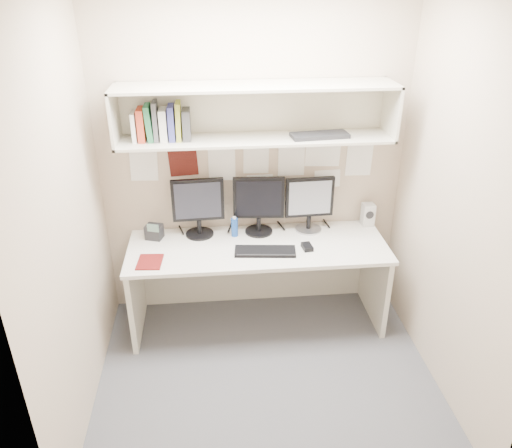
{
  "coord_description": "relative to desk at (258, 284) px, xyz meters",
  "views": [
    {
      "loc": [
        -0.34,
        -2.7,
        2.63
      ],
      "look_at": [
        -0.04,
        0.35,
        1.06
      ],
      "focal_mm": 35.0,
      "sensor_mm": 36.0,
      "label": 1
    }
  ],
  "objects": [
    {
      "name": "maroon_notebook",
      "position": [
        -0.81,
        -0.19,
        0.37
      ],
      "size": [
        0.19,
        0.23,
        0.01
      ],
      "primitive_type": "cube",
      "rotation": [
        0.0,
        0.0,
        -0.08
      ],
      "color": "#5C110F",
      "rests_on": "desk"
    },
    {
      "name": "wall_back",
      "position": [
        0.0,
        0.35,
        0.93
      ],
      "size": [
        2.4,
        0.02,
        2.6
      ],
      "primitive_type": "cube",
      "color": "tan",
      "rests_on": "ground"
    },
    {
      "name": "desk_phone",
      "position": [
        -0.8,
        0.18,
        0.42
      ],
      "size": [
        0.15,
        0.14,
        0.15
      ],
      "rotation": [
        0.0,
        0.0,
        -0.32
      ],
      "color": "black",
      "rests_on": "desk"
    },
    {
      "name": "wall_left",
      "position": [
        -1.2,
        -0.65,
        0.93
      ],
      "size": [
        0.02,
        2.0,
        2.6
      ],
      "primitive_type": "cube",
      "color": "tan",
      "rests_on": "ground"
    },
    {
      "name": "wall_right",
      "position": [
        1.2,
        -0.65,
        0.93
      ],
      "size": [
        0.02,
        2.0,
        2.6
      ],
      "primitive_type": "cube",
      "color": "tan",
      "rests_on": "ground"
    },
    {
      "name": "book_stack",
      "position": [
        -0.67,
        0.17,
        1.29
      ],
      "size": [
        0.41,
        0.17,
        0.28
      ],
      "color": "silver",
      "rests_on": "overhead_hutch"
    },
    {
      "name": "overhead_hutch",
      "position": [
        0.0,
        0.21,
        1.35
      ],
      "size": [
        2.0,
        0.38,
        0.4
      ],
      "color": "beige",
      "rests_on": "wall_back"
    },
    {
      "name": "monitor_right",
      "position": [
        0.44,
        0.22,
        0.61
      ],
      "size": [
        0.39,
        0.21,
        0.45
      ],
      "rotation": [
        0.0,
        0.0,
        0.04
      ],
      "color": "#A5A5AA",
      "rests_on": "desk"
    },
    {
      "name": "pinned_papers",
      "position": [
        0.0,
        0.34,
        0.88
      ],
      "size": [
        1.92,
        0.01,
        0.48
      ],
      "primitive_type": null,
      "color": "white",
      "rests_on": "wall_back"
    },
    {
      "name": "wall_front",
      "position": [
        0.0,
        -1.65,
        0.93
      ],
      "size": [
        2.4,
        0.02,
        2.6
      ],
      "primitive_type": "cube",
      "color": "tan",
      "rests_on": "ground"
    },
    {
      "name": "monitor_left",
      "position": [
        -0.45,
        0.22,
        0.62
      ],
      "size": [
        0.41,
        0.22,
        0.47
      ],
      "rotation": [
        0.0,
        0.0,
        0.05
      ],
      "color": "black",
      "rests_on": "desk"
    },
    {
      "name": "keyboard",
      "position": [
        0.04,
        -0.12,
        0.37
      ],
      "size": [
        0.47,
        0.21,
        0.02
      ],
      "primitive_type": "cube",
      "rotation": [
        0.0,
        0.0,
        -0.1
      ],
      "color": "black",
      "rests_on": "desk"
    },
    {
      "name": "mouse",
      "position": [
        0.37,
        -0.1,
        0.38
      ],
      "size": [
        0.08,
        0.12,
        0.03
      ],
      "primitive_type": "cube",
      "rotation": [
        0.0,
        0.0,
        0.13
      ],
      "color": "black",
      "rests_on": "desk"
    },
    {
      "name": "monitor_center",
      "position": [
        0.03,
        0.22,
        0.62
      ],
      "size": [
        0.41,
        0.22,
        0.47
      ],
      "rotation": [
        0.0,
        0.0,
        -0.08
      ],
      "color": "black",
      "rests_on": "desk"
    },
    {
      "name": "speaker",
      "position": [
        0.94,
        0.25,
        0.46
      ],
      "size": [
        0.1,
        0.1,
        0.19
      ],
      "rotation": [
        0.0,
        0.0,
        0.04
      ],
      "color": "beige",
      "rests_on": "desk"
    },
    {
      "name": "desk",
      "position": [
        0.0,
        0.0,
        0.0
      ],
      "size": [
        2.0,
        0.7,
        0.73
      ],
      "color": "silver",
      "rests_on": "floor"
    },
    {
      "name": "floor",
      "position": [
        0.0,
        -0.65,
        -0.37
      ],
      "size": [
        2.4,
        2.0,
        0.01
      ],
      "primitive_type": "cube",
      "color": "#4A4A4F",
      "rests_on": "ground"
    },
    {
      "name": "blue_bottle",
      "position": [
        -0.17,
        0.17,
        0.44
      ],
      "size": [
        0.05,
        0.05,
        0.17
      ],
      "color": "#164198",
      "rests_on": "desk"
    },
    {
      "name": "hutch_tray",
      "position": [
        0.46,
        0.12,
        1.19
      ],
      "size": [
        0.43,
        0.2,
        0.03
      ],
      "primitive_type": "cube",
      "rotation": [
        0.0,
        0.0,
        0.11
      ],
      "color": "black",
      "rests_on": "overhead_hutch"
    }
  ]
}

